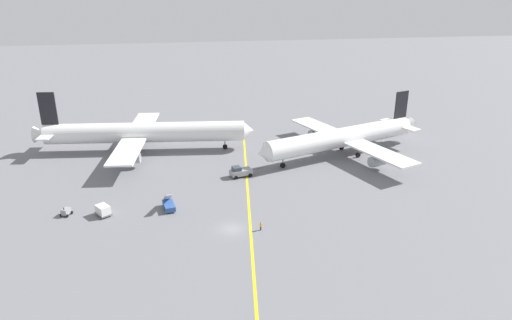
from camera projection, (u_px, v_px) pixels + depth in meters
name	position (u px, v px, depth m)	size (l,w,h in m)	color
ground_plane	(232.00, 229.00, 85.19)	(600.00, 600.00, 0.00)	slate
taxiway_stripe	(249.00, 203.00, 95.18)	(0.50, 120.00, 0.01)	yellow
airliner_at_gate_left	(144.00, 133.00, 123.56)	(58.77, 45.54, 16.59)	white
airliner_being_pushed	(343.00, 138.00, 120.27)	(49.19, 44.44, 15.10)	white
pushback_tug	(240.00, 172.00, 108.12)	(8.38, 3.96, 2.90)	gray
gse_container_dolly_flat	(103.00, 210.00, 89.72)	(3.62, 3.88, 2.15)	slate
gse_gpu_cart_small	(66.00, 212.00, 89.97)	(2.31, 2.57, 1.90)	gray
gse_stair_truck_yellow	(169.00, 204.00, 92.34)	(2.71, 4.86, 4.06)	#2D5199
ground_crew_marshaller_foreground	(261.00, 226.00, 84.46)	(0.40, 0.43, 1.64)	#2D3351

